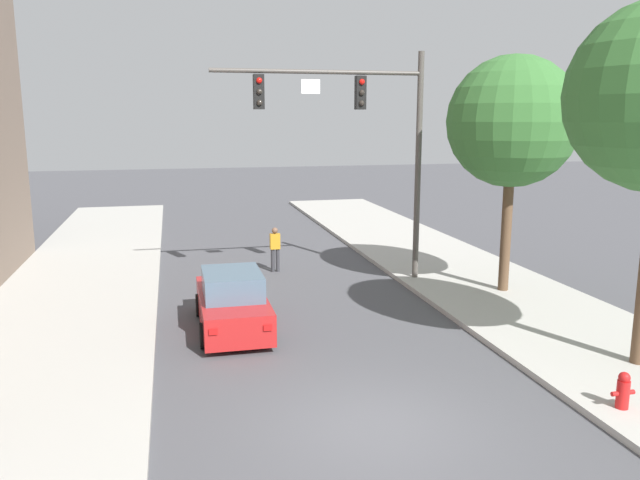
{
  "coord_description": "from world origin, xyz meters",
  "views": [
    {
      "loc": [
        -3.44,
        -10.12,
        5.59
      ],
      "look_at": [
        0.76,
        7.6,
        2.0
      ],
      "focal_mm": 35.33,
      "sensor_mm": 36.0,
      "label": 1
    }
  ],
  "objects_px": {
    "street_tree_second": "(512,122)",
    "traffic_signal_mast": "(363,124)",
    "fire_hydrant": "(623,390)",
    "car_lead_red": "(232,303)",
    "pedestrian_crossing_road": "(275,247)"
  },
  "relations": [
    {
      "from": "fire_hydrant",
      "to": "street_tree_second",
      "type": "height_order",
      "value": "street_tree_second"
    },
    {
      "from": "traffic_signal_mast",
      "to": "car_lead_red",
      "type": "relative_size",
      "value": 1.77
    },
    {
      "from": "car_lead_red",
      "to": "pedestrian_crossing_road",
      "type": "bearing_deg",
      "value": 70.42
    },
    {
      "from": "traffic_signal_mast",
      "to": "fire_hydrant",
      "type": "xyz_separation_m",
      "value": [
        2.06,
        -10.24,
        -4.85
      ]
    },
    {
      "from": "fire_hydrant",
      "to": "car_lead_red",
      "type": "bearing_deg",
      "value": 135.07
    },
    {
      "from": "fire_hydrant",
      "to": "street_tree_second",
      "type": "bearing_deg",
      "value": 75.9
    },
    {
      "from": "street_tree_second",
      "to": "traffic_signal_mast",
      "type": "bearing_deg",
      "value": 151.76
    },
    {
      "from": "traffic_signal_mast",
      "to": "street_tree_second",
      "type": "distance_m",
      "value": 4.63
    },
    {
      "from": "pedestrian_crossing_road",
      "to": "street_tree_second",
      "type": "bearing_deg",
      "value": -35.12
    },
    {
      "from": "pedestrian_crossing_road",
      "to": "car_lead_red",
      "type": "bearing_deg",
      "value": -109.58
    },
    {
      "from": "fire_hydrant",
      "to": "street_tree_second",
      "type": "xyz_separation_m",
      "value": [
        2.02,
        8.05,
        4.91
      ]
    },
    {
      "from": "pedestrian_crossing_road",
      "to": "fire_hydrant",
      "type": "height_order",
      "value": "pedestrian_crossing_road"
    },
    {
      "from": "car_lead_red",
      "to": "traffic_signal_mast",
      "type": "bearing_deg",
      "value": 37.44
    },
    {
      "from": "fire_hydrant",
      "to": "traffic_signal_mast",
      "type": "bearing_deg",
      "value": 101.35
    },
    {
      "from": "traffic_signal_mast",
      "to": "street_tree_second",
      "type": "xyz_separation_m",
      "value": [
        4.08,
        -2.19,
        0.06
      ]
    }
  ]
}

